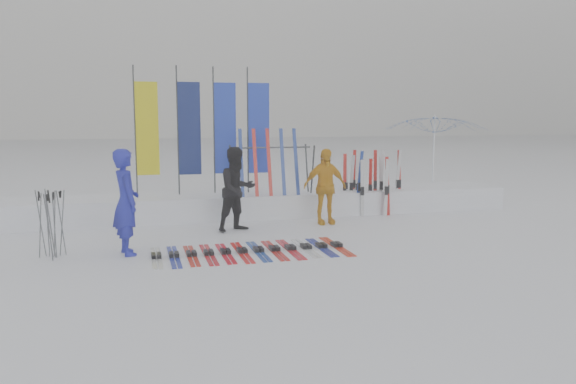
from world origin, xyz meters
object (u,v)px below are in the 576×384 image
object	(u,v)px
person_blue	(126,202)
ski_rack	(272,163)
person_yellow	(325,186)
person_black	(237,189)
ski_row	(251,250)
tent_canopy	(434,158)

from	to	relation	value
person_blue	ski_rack	world-z (taller)	person_blue
person_blue	person_yellow	xyz separation A→B (m)	(4.53, 1.90, -0.08)
person_black	ski_row	xyz separation A→B (m)	(-0.13, -2.08, -0.91)
person_blue	person_black	bearing A→B (deg)	-69.94
ski_row	person_yellow	bearing A→B (deg)	45.85
person_yellow	tent_canopy	size ratio (longest dim) A/B	0.60
ski_row	person_blue	bearing A→B (deg)	168.40
person_black	person_blue	bearing A→B (deg)	-169.43
person_yellow	tent_canopy	bearing A→B (deg)	27.48
person_black	person_yellow	distance (m)	2.18
tent_canopy	ski_rack	size ratio (longest dim) A/B	1.46
person_blue	ski_row	world-z (taller)	person_blue
tent_canopy	person_yellow	bearing A→B (deg)	-150.68
person_yellow	tent_canopy	xyz separation A→B (m)	(4.26, 2.39, 0.44)
person_yellow	ski_rack	xyz separation A→B (m)	(-1.02, 1.14, 0.48)
person_blue	tent_canopy	bearing A→B (deg)	-78.27
ski_rack	person_blue	bearing A→B (deg)	-139.11
ski_row	ski_rack	bearing A→B (deg)	70.08
person_black	ski_rack	distance (m)	1.87
tent_canopy	ski_row	xyz separation A→B (m)	(-6.54, -4.75, -1.31)
person_black	person_yellow	world-z (taller)	person_black
person_black	tent_canopy	xyz separation A→B (m)	(6.42, 2.67, 0.40)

